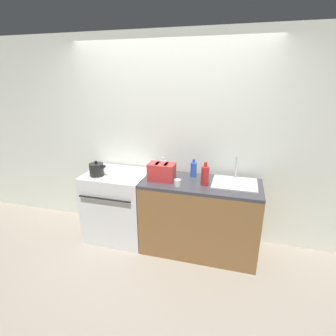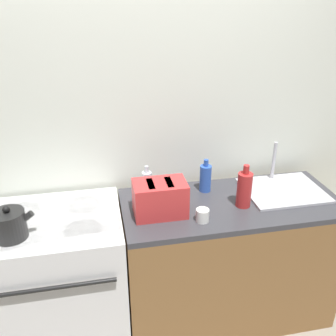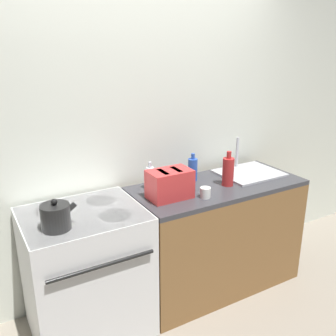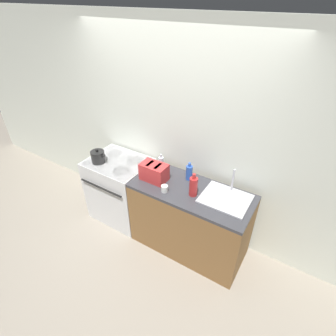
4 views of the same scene
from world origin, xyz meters
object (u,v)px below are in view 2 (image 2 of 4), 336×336
bottle_red (244,189)px  bottle_clear (147,184)px  bottle_blue (205,178)px  stove (61,279)px  kettle (10,225)px  cup_white (202,215)px  toaster (160,198)px

bottle_red → bottle_clear: bottle_red is taller
bottle_blue → stove: bearing=-170.8°
kettle → bottle_red: (1.33, 0.06, 0.03)m
bottle_blue → cup_white: 0.37m
kettle → cup_white: (1.04, -0.05, -0.04)m
toaster → bottle_blue: size_ratio=1.38×
kettle → bottle_clear: bottle_clear is taller
toaster → cup_white: size_ratio=4.03×
bottle_blue → kettle: bearing=-165.9°
cup_white → toaster: bearing=150.8°
bottle_clear → cup_white: bottle_clear is taller
bottle_red → cup_white: size_ratio=3.59×
bottle_red → kettle: bearing=-177.4°
bottle_clear → cup_white: (0.27, -0.34, -0.05)m
kettle → bottle_blue: size_ratio=0.98×
bottle_blue → cup_white: bearing=-108.9°
stove → bottle_blue: (0.96, 0.16, 0.54)m
kettle → bottle_blue: 1.20m
kettle → toaster: (0.82, 0.07, 0.02)m
bottle_blue → bottle_clear: bottle_blue is taller
bottle_clear → cup_white: bearing=-51.8°
kettle → bottle_clear: (0.77, 0.29, 0.01)m
bottle_red → bottle_blue: size_ratio=1.23×
kettle → bottle_blue: (1.16, 0.29, 0.01)m
toaster → bottle_clear: bottle_clear is taller
stove → bottle_blue: bottle_blue is taller
bottle_blue → toaster: bearing=-147.1°
bottle_red → bottle_clear: size_ratio=1.27×
bottle_blue → bottle_clear: bearing=-179.2°
kettle → stove: bearing=34.7°
stove → cup_white: (0.85, -0.19, 0.48)m
toaster → bottle_red: 0.51m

